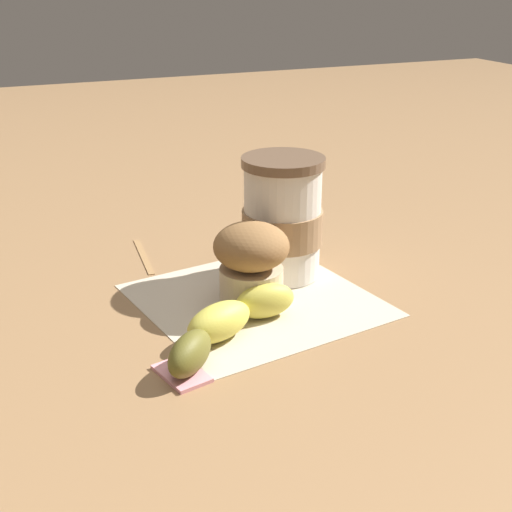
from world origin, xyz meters
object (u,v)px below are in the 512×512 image
Objects in this scene: coffee_cup at (282,219)px; sugar_packet at (182,372)px; muffin at (251,261)px; banana at (225,324)px.

sugar_packet is at bearing -46.73° from coffee_cup.
sugar_packet is at bearing -46.42° from muffin.
muffin reaches higher than sugar_packet.
banana is (0.12, -0.11, -0.05)m from coffee_cup.
banana reaches higher than sugar_packet.
coffee_cup is at bearing 132.70° from muffin.
muffin is 1.70× the size of sugar_packet.
coffee_cup reaches higher than muffin.
banana is at bearing 125.41° from sugar_packet.
muffin reaches higher than banana.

